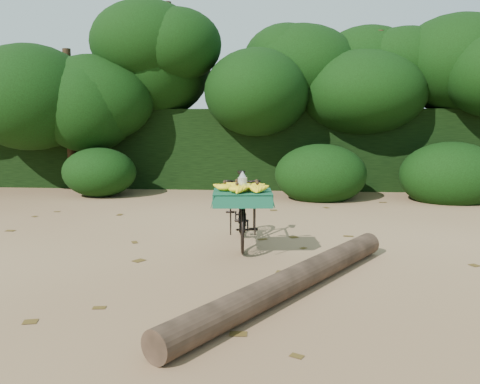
{
  "coord_description": "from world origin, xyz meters",
  "views": [
    {
      "loc": [
        0.77,
        -5.76,
        1.63
      ],
      "look_at": [
        0.26,
        0.11,
        0.75
      ],
      "focal_mm": 38.0,
      "sensor_mm": 36.0,
      "label": 1
    }
  ],
  "objects": [
    {
      "name": "fallen_log",
      "position": [
        0.87,
        -1.2,
        0.13
      ],
      "size": [
        2.08,
        3.1,
        0.25
      ],
      "primitive_type": "cylinder",
      "rotation": [
        1.57,
        0.0,
        -0.56
      ],
      "color": "brown",
      "rests_on": "ground"
    },
    {
      "name": "hedge_backdrop",
      "position": [
        0.0,
        6.3,
        0.9
      ],
      "size": [
        26.0,
        1.8,
        1.8
      ],
      "primitive_type": "cube",
      "color": "black",
      "rests_on": "ground"
    },
    {
      "name": "bush_clumps",
      "position": [
        0.5,
        4.3,
        0.45
      ],
      "size": [
        8.8,
        1.7,
        0.9
      ],
      "primitive_type": null,
      "color": "black",
      "rests_on": "ground"
    },
    {
      "name": "leaf_litter",
      "position": [
        0.0,
        0.65,
        0.01
      ],
      "size": [
        7.0,
        7.3,
        0.01
      ],
      "primitive_type": null,
      "color": "#4F3A15",
      "rests_on": "ground"
    },
    {
      "name": "vendor_bicycle",
      "position": [
        0.25,
        0.57,
        0.48
      ],
      "size": [
        0.72,
        1.7,
        0.94
      ],
      "rotation": [
        0.0,
        0.0,
        0.1
      ],
      "color": "black",
      "rests_on": "ground"
    },
    {
      "name": "tree_row",
      "position": [
        -0.65,
        5.5,
        2.0
      ],
      "size": [
        14.5,
        2.0,
        4.0
      ],
      "primitive_type": null,
      "color": "black",
      "rests_on": "ground"
    },
    {
      "name": "ground",
      "position": [
        0.0,
        0.0,
        0.0
      ],
      "size": [
        80.0,
        80.0,
        0.0
      ],
      "primitive_type": "plane",
      "color": "tan",
      "rests_on": "ground"
    }
  ]
}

